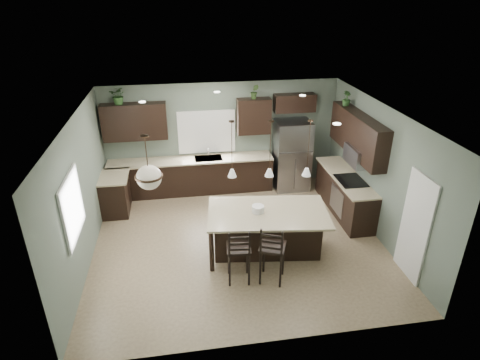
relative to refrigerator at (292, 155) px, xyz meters
name	(u,v)px	position (x,y,z in m)	size (l,w,h in m)	color
ground	(238,241)	(-1.78, -2.31, -0.93)	(6.00, 6.00, 0.00)	#9E8466
pantry_door	(415,227)	(1.20, -3.86, 0.09)	(0.04, 0.82, 2.04)	white
window_back	(207,132)	(-2.18, 0.42, 0.62)	(1.35, 0.02, 1.00)	white
window_left	(72,207)	(-4.76, -3.11, 0.62)	(0.02, 1.10, 1.00)	white
left_return_cabs	(115,195)	(-4.48, -0.61, -0.48)	(0.60, 0.90, 0.90)	black
left_return_countertop	(114,177)	(-4.46, -0.61, -0.01)	(0.66, 0.96, 0.04)	#C1B592
back_lower_cabs	(192,176)	(-2.63, 0.14, -0.48)	(4.20, 0.60, 0.90)	black
back_countertop	(191,160)	(-2.63, 0.12, -0.01)	(4.20, 0.66, 0.04)	#C1B592
sink_inset	(208,158)	(-2.18, 0.12, 0.01)	(0.70, 0.45, 0.01)	gray
faucet	(208,153)	(-2.18, 0.09, 0.16)	(0.02, 0.02, 0.28)	silver
back_upper_left	(135,122)	(-3.93, 0.27, 1.02)	(1.55, 0.34, 0.90)	black
back_upper_right	(254,116)	(-0.98, 0.27, 1.02)	(0.85, 0.34, 0.90)	black
fridge_header	(295,103)	(0.07, 0.27, 1.32)	(1.05, 0.34, 0.45)	black
right_lower_cabs	(344,194)	(0.92, -1.44, -0.48)	(0.60, 2.35, 0.90)	black
right_countertop	(346,176)	(0.90, -1.44, -0.01)	(0.66, 2.35, 0.04)	#C1B592
cooktop	(351,180)	(0.90, -1.71, 0.02)	(0.58, 0.75, 0.02)	black
wall_oven_front	(336,201)	(0.62, -1.71, -0.48)	(0.01, 0.72, 0.60)	gray
right_upper_cabs	(358,134)	(1.05, -1.44, 1.02)	(0.34, 2.35, 0.90)	black
microwave	(358,156)	(1.00, -1.71, 0.62)	(0.40, 0.75, 0.40)	gray
refrigerator	(292,155)	(0.00, 0.00, 0.00)	(0.90, 0.74, 1.85)	gray
kitchen_island	(267,232)	(-1.25, -2.76, -0.46)	(2.35, 1.34, 0.92)	black
serving_dish	(258,209)	(-1.45, -2.73, 0.07)	(0.24, 0.24, 0.14)	white
bar_stool_left	(239,254)	(-1.96, -3.55, -0.35)	(0.43, 0.43, 1.16)	black
bar_stool_center	(272,253)	(-1.36, -3.65, -0.32)	(0.45, 0.45, 1.20)	black
pendant_left	(232,150)	(-1.95, -2.67, 1.32)	(0.17, 0.17, 1.10)	silver
pendant_center	(270,149)	(-1.25, -2.76, 1.32)	(0.17, 0.17, 1.10)	white
pendant_right	(308,149)	(-0.56, -2.84, 1.32)	(0.17, 0.17, 1.10)	silver
chandelier	(147,163)	(-3.42, -3.20, 1.39)	(0.46, 0.46, 0.96)	beige
plant_back_left	(119,95)	(-4.22, 0.24, 1.69)	(0.39, 0.33, 0.43)	#2A5023
plant_back_right	(255,92)	(-0.97, 0.24, 1.66)	(0.20, 0.16, 0.37)	#375625
plant_right_wall	(347,98)	(1.02, -0.70, 1.65)	(0.19, 0.19, 0.34)	#2C5525
room_shell	(238,169)	(-1.78, -2.31, 0.77)	(6.00, 6.00, 6.00)	slate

